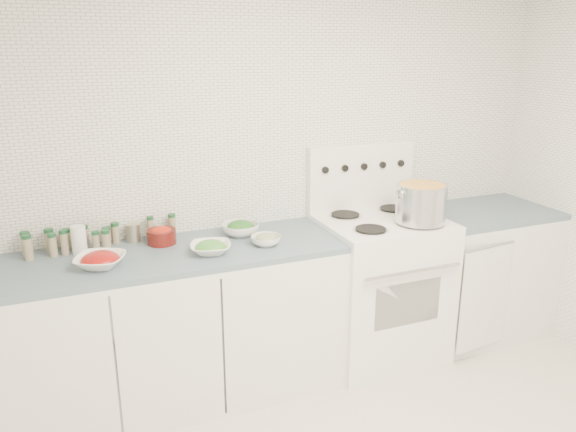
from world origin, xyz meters
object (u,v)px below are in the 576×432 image
(bowl_snowpea, at_px, (211,247))
(bowl_tomato, at_px, (100,260))
(stove, at_px, (379,283))
(stock_pot, at_px, (421,201))

(bowl_snowpea, bearing_deg, bowl_tomato, 177.96)
(bowl_snowpea, bearing_deg, stove, 4.73)
(stove, xyz_separation_m, bowl_snowpea, (-1.12, -0.09, 0.43))
(stock_pot, height_order, bowl_tomato, stock_pot)
(stock_pot, bearing_deg, stove, 135.02)
(bowl_snowpea, bearing_deg, stock_pot, -3.22)
(bowl_tomato, xyz_separation_m, bowl_snowpea, (0.57, -0.02, -0.00))
(stove, relative_size, bowl_snowpea, 5.09)
(bowl_tomato, height_order, bowl_snowpea, bowl_tomato)
(bowl_tomato, distance_m, bowl_snowpea, 0.57)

